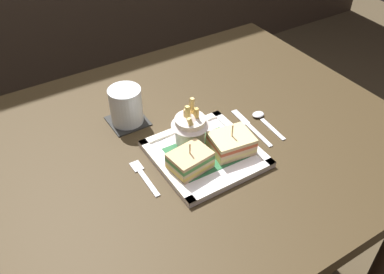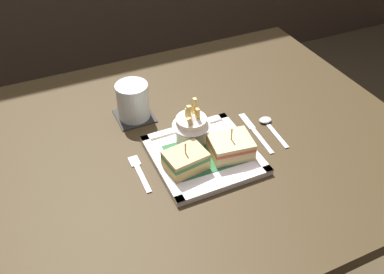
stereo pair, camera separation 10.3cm
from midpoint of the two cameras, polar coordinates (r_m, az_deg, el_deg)
dining_table at (r=1.15m, az=-4.22°, el=-4.88°), size 1.22×0.93×0.77m
square_plate at (r=1.03m, az=-1.03°, el=-2.49°), size 0.25×0.25×0.02m
sandwich_half_left at (r=0.97m, az=-3.31°, el=-3.42°), size 0.10×0.08×0.08m
sandwich_half_right at (r=1.02m, az=2.58°, el=-0.97°), size 0.11×0.10×0.08m
fries_cup at (r=1.03m, az=-3.10°, el=1.50°), size 0.10×0.10×0.12m
drink_coaster at (r=1.16m, az=-11.31°, el=2.06°), size 0.10×0.10×0.00m
water_glass at (r=1.13m, az=-11.60°, el=3.85°), size 0.09×0.09×0.10m
fork at (r=1.00m, az=-9.65°, el=-5.40°), size 0.02×0.13×0.00m
knife at (r=1.13m, az=5.34°, el=1.41°), size 0.03×0.18×0.00m
spoon at (r=1.15m, az=7.09°, el=2.46°), size 0.04×0.13×0.01m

